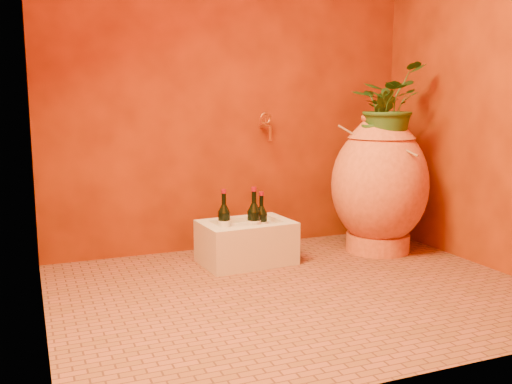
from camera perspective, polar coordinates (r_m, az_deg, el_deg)
name	(u,v)px	position (r m, az deg, el deg)	size (l,w,h in m)	color
floor	(297,291)	(3.06, 4.15, -9.82)	(2.50, 2.50, 0.00)	brown
wall_back	(232,60)	(3.82, -2.45, 13.05)	(2.50, 0.02, 2.50)	#551A04
wall_left	(27,38)	(2.60, -21.89, 14.11)	(0.02, 2.00, 2.50)	#551A04
wall_right	(495,55)	(3.63, 22.83, 12.53)	(0.02, 2.00, 2.50)	#551A04
amphora	(380,184)	(3.81, 12.27, 0.79)	(0.72, 0.72, 0.90)	orange
stone_basin	(246,243)	(3.52, -0.98, -5.14)	(0.57, 0.41, 0.26)	beige
wine_bottle_a	(224,223)	(3.48, -3.21, -3.07)	(0.08, 0.08, 0.32)	black
wine_bottle_b	(254,223)	(3.44, -0.21, -3.08)	(0.08, 0.08, 0.34)	black
wine_bottle_c	(261,223)	(3.48, 0.54, -3.16)	(0.07, 0.07, 0.30)	black
wall_tap	(266,125)	(3.81, 1.05, 6.69)	(0.08, 0.17, 0.18)	#AF6A28
plant_main	(387,105)	(3.76, 12.98, 8.48)	(0.47, 0.41, 0.53)	#234E1C
plant_side	(378,120)	(3.72, 12.11, 7.01)	(0.21, 0.17, 0.38)	#234E1C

